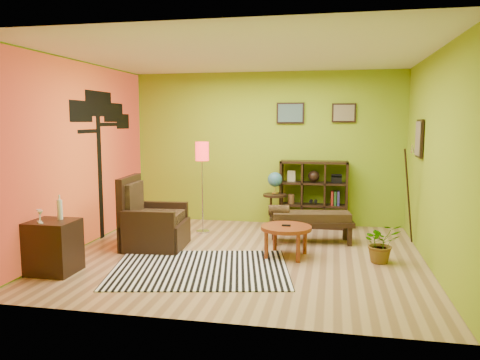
% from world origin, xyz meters
% --- Properties ---
extents(ground, '(5.00, 5.00, 0.00)m').
position_xyz_m(ground, '(0.00, 0.00, 0.00)').
color(ground, tan).
rests_on(ground, ground).
extents(room_shell, '(5.04, 4.54, 2.82)m').
position_xyz_m(room_shell, '(-0.09, 0.01, 1.80)').
color(room_shell, '#85A81C').
rests_on(room_shell, ground).
extents(zebra_rug, '(2.54, 2.07, 0.01)m').
position_xyz_m(zebra_rug, '(-0.43, -0.72, 0.01)').
color(zebra_rug, white).
rests_on(zebra_rug, ground).
extents(coffee_table, '(0.72, 0.72, 0.46)m').
position_xyz_m(coffee_table, '(0.61, 0.08, 0.38)').
color(coffee_table, maroon).
rests_on(coffee_table, ground).
extents(armchair, '(0.96, 0.96, 1.08)m').
position_xyz_m(armchair, '(-1.45, 0.19, 0.33)').
color(armchair, black).
rests_on(armchair, ground).
extents(side_cabinet, '(0.57, 0.51, 0.98)m').
position_xyz_m(side_cabinet, '(-2.20, -1.20, 0.34)').
color(side_cabinet, black).
rests_on(side_cabinet, ground).
extents(floor_lamp, '(0.23, 0.23, 1.56)m').
position_xyz_m(floor_lamp, '(-0.94, 1.25, 1.26)').
color(floor_lamp, silver).
rests_on(floor_lamp, ground).
extents(globe_table, '(0.42, 0.42, 1.01)m').
position_xyz_m(globe_table, '(0.23, 1.77, 0.77)').
color(globe_table, black).
rests_on(globe_table, ground).
extents(cube_shelf, '(1.20, 0.35, 1.20)m').
position_xyz_m(cube_shelf, '(0.91, 2.03, 0.60)').
color(cube_shelf, black).
rests_on(cube_shelf, ground).
extents(bench, '(1.35, 0.67, 0.60)m').
position_xyz_m(bench, '(0.88, 0.91, 0.38)').
color(bench, black).
rests_on(bench, ground).
extents(potted_plant, '(0.64, 0.68, 0.42)m').
position_xyz_m(potted_plant, '(1.90, 0.05, 0.21)').
color(potted_plant, '#26661E').
rests_on(potted_plant, ground).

